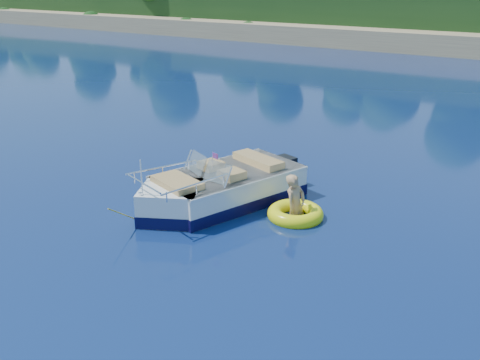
% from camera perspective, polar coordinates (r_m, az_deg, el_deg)
% --- Properties ---
extents(ground, '(160.00, 160.00, 0.00)m').
position_cam_1_polar(ground, '(9.98, -10.12, -11.75)').
color(ground, '#0A1848').
rests_on(ground, ground).
extents(motorboat, '(2.92, 5.28, 1.81)m').
position_cam_1_polar(motorboat, '(13.27, -2.42, -1.17)').
color(motorboat, white).
rests_on(motorboat, ground).
extents(tow_tube, '(1.48, 1.48, 0.35)m').
position_cam_1_polar(tow_tube, '(12.70, 5.92, -3.61)').
color(tow_tube, '#FFFE10').
rests_on(tow_tube, ground).
extents(boy, '(0.48, 0.93, 1.76)m').
position_cam_1_polar(boy, '(12.78, 5.96, -3.89)').
color(boy, tan).
rests_on(boy, ground).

